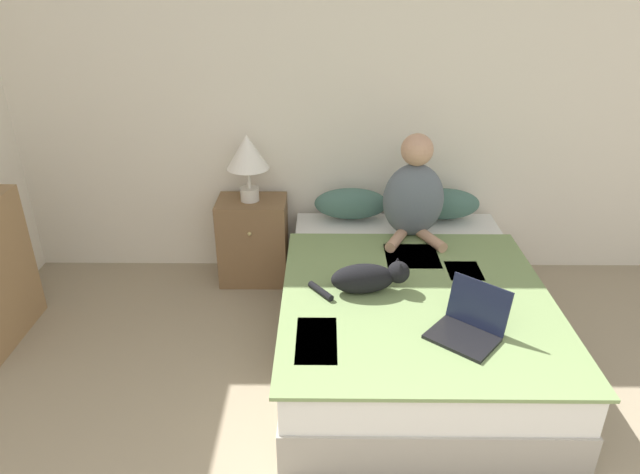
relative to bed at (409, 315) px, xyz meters
name	(u,v)px	position (x,y,z in m)	size (l,w,h in m)	color
wall_back	(356,102)	(-0.30, 1.08, 1.04)	(5.86, 0.05, 2.55)	silver
bed	(409,315)	(0.00, 0.00, 0.00)	(1.50, 2.02, 0.48)	#9E998E
pillow_near	(351,204)	(-0.33, 0.88, 0.36)	(0.52, 0.22, 0.22)	#42665B
pillow_far	(443,204)	(0.33, 0.88, 0.36)	(0.52, 0.22, 0.22)	#42665B
person_sitting	(414,194)	(0.07, 0.60, 0.54)	(0.40, 0.39, 0.70)	slate
cat_tabby	(369,277)	(-0.27, -0.13, 0.33)	(0.57, 0.22, 0.19)	black
laptop_open	(468,326)	(0.20, -0.54, 0.30)	(0.43, 0.43, 0.25)	black
nightstand	(253,240)	(-1.04, 0.84, 0.08)	(0.49, 0.36, 0.63)	brown
table_lamp	(247,155)	(-1.04, 0.84, 0.73)	(0.29, 0.29, 0.47)	beige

